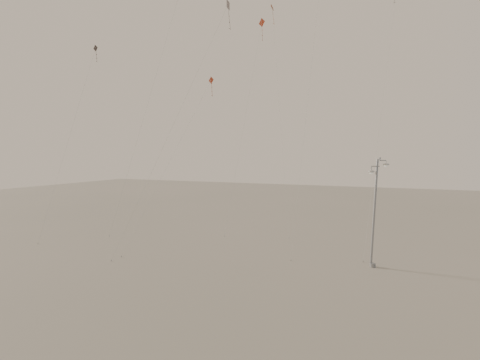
% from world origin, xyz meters
% --- Properties ---
extents(ground, '(160.00, 160.00, 0.00)m').
position_xyz_m(ground, '(0.00, 0.00, 0.00)').
color(ground, gray).
rests_on(ground, ground).
extents(street_lamp, '(1.55, 0.89, 8.62)m').
position_xyz_m(street_lamp, '(10.19, 5.36, 4.60)').
color(street_lamp, '#93969B').
rests_on(street_lamp, ground).
extents(kite_1, '(7.73, 7.50, 22.44)m').
position_xyz_m(kite_1, '(-3.91, 4.19, 17.66)').
color(kite_1, '#342D2C').
rests_on(kite_1, ground).
extents(kite_3, '(4.48, 9.25, 16.64)m').
position_xyz_m(kite_3, '(-6.80, 6.70, 12.51)').
color(kite_3, maroon).
rests_on(kite_3, ground).
extents(kite_4, '(2.03, 7.92, 25.07)m').
position_xyz_m(kite_4, '(10.67, 12.10, 18.37)').
color(kite_4, '#342D2C').
rests_on(kite_4, ground).
extents(kite_5, '(4.93, 8.65, 27.62)m').
position_xyz_m(kite_5, '(-2.38, 18.84, 21.11)').
color(kite_5, maroon).
rests_on(kite_5, ground).
extents(kite_6, '(4.03, 4.78, 19.98)m').
position_xyz_m(kite_6, '(-18.07, 3.55, 14.38)').
color(kite_6, '#342D2C').
rests_on(kite_6, ground).
extents(kite_7, '(1.29, 9.58, 25.72)m').
position_xyz_m(kite_7, '(-4.62, 18.10, 20.65)').
color(kite_7, maroon).
rests_on(kite_7, ground).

